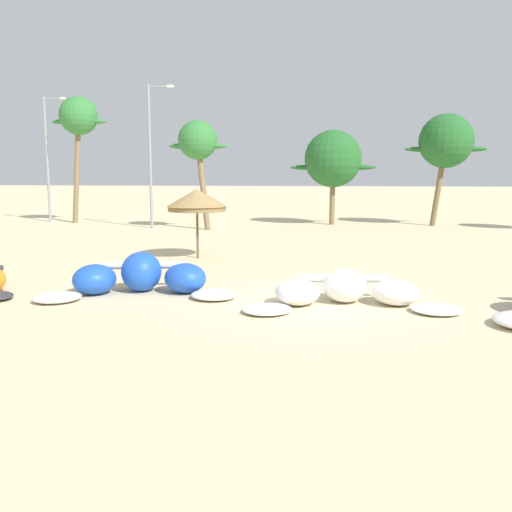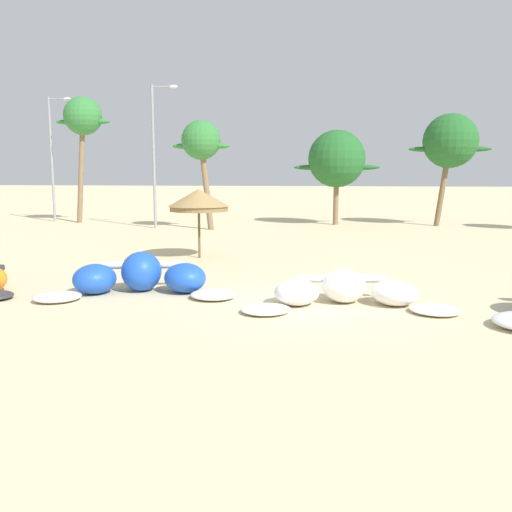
{
  "view_description": "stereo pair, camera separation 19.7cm",
  "coord_description": "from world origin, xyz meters",
  "px_view_note": "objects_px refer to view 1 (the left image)",
  "views": [
    {
      "loc": [
        0.27,
        -15.05,
        3.6
      ],
      "look_at": [
        -1.64,
        2.0,
        1.0
      ],
      "focal_mm": 38.92,
      "sensor_mm": 36.0,
      "label": 1
    },
    {
      "loc": [
        0.47,
        -15.03,
        3.6
      ],
      "look_at": [
        -1.64,
        2.0,
        1.0
      ],
      "focal_mm": 38.92,
      "sensor_mm": 36.0,
      "label": 2
    }
  ],
  "objects_px": {
    "lamppost_west": "(49,153)",
    "lamppost_west_center": "(152,149)",
    "beach_umbrella_near_van": "(197,200)",
    "palm_center_left": "(446,142)",
    "palm_leftmost": "(78,119)",
    "palm_left_of_gap": "(333,159)",
    "kite_left": "(140,278)",
    "palm_left": "(198,142)",
    "kite_left_of_center": "(346,292)"
  },
  "relations": [
    {
      "from": "kite_left_of_center",
      "to": "palm_left",
      "type": "height_order",
      "value": "palm_left"
    },
    {
      "from": "kite_left_of_center",
      "to": "beach_umbrella_near_van",
      "type": "xyz_separation_m",
      "value": [
        -5.84,
        7.74,
        2.09
      ]
    },
    {
      "from": "palm_left_of_gap",
      "to": "lamppost_west",
      "type": "bearing_deg",
      "value": -180.0
    },
    {
      "from": "kite_left",
      "to": "palm_leftmost",
      "type": "distance_m",
      "value": 25.93
    },
    {
      "from": "kite_left_of_center",
      "to": "palm_left",
      "type": "relative_size",
      "value": 0.88
    },
    {
      "from": "palm_left",
      "to": "palm_left_of_gap",
      "type": "height_order",
      "value": "palm_left"
    },
    {
      "from": "palm_left_of_gap",
      "to": "kite_left_of_center",
      "type": "bearing_deg",
      "value": -90.37
    },
    {
      "from": "lamppost_west",
      "to": "palm_leftmost",
      "type": "bearing_deg",
      "value": -14.06
    },
    {
      "from": "palm_left",
      "to": "palm_center_left",
      "type": "height_order",
      "value": "palm_center_left"
    },
    {
      "from": "kite_left_of_center",
      "to": "palm_leftmost",
      "type": "relative_size",
      "value": 0.68
    },
    {
      "from": "palm_leftmost",
      "to": "palm_left_of_gap",
      "type": "height_order",
      "value": "palm_leftmost"
    },
    {
      "from": "palm_left_of_gap",
      "to": "lamppost_west",
      "type": "height_order",
      "value": "lamppost_west"
    },
    {
      "from": "palm_leftmost",
      "to": "lamppost_west",
      "type": "bearing_deg",
      "value": 165.94
    },
    {
      "from": "kite_left_of_center",
      "to": "beach_umbrella_near_van",
      "type": "height_order",
      "value": "beach_umbrella_near_van"
    },
    {
      "from": "beach_umbrella_near_van",
      "to": "palm_left",
      "type": "distance_m",
      "value": 12.23
    },
    {
      "from": "beach_umbrella_near_van",
      "to": "lamppost_west",
      "type": "height_order",
      "value": "lamppost_west"
    },
    {
      "from": "beach_umbrella_near_van",
      "to": "palm_leftmost",
      "type": "bearing_deg",
      "value": 127.51
    },
    {
      "from": "palm_leftmost",
      "to": "lamppost_west",
      "type": "height_order",
      "value": "lamppost_west"
    },
    {
      "from": "beach_umbrella_near_van",
      "to": "palm_center_left",
      "type": "distance_m",
      "value": 21.04
    },
    {
      "from": "palm_left",
      "to": "palm_center_left",
      "type": "bearing_deg",
      "value": 15.16
    },
    {
      "from": "kite_left",
      "to": "kite_left_of_center",
      "type": "xyz_separation_m",
      "value": [
        6.06,
        -0.75,
        -0.1
      ]
    },
    {
      "from": "palm_left_of_gap",
      "to": "lamppost_west_center",
      "type": "height_order",
      "value": "lamppost_west_center"
    },
    {
      "from": "beach_umbrella_near_van",
      "to": "palm_left_of_gap",
      "type": "height_order",
      "value": "palm_left_of_gap"
    },
    {
      "from": "lamppost_west_center",
      "to": "lamppost_west",
      "type": "bearing_deg",
      "value": 156.58
    },
    {
      "from": "palm_left",
      "to": "palm_left_of_gap",
      "type": "bearing_deg",
      "value": 27.0
    },
    {
      "from": "kite_left_of_center",
      "to": "palm_center_left",
      "type": "bearing_deg",
      "value": 72.25
    },
    {
      "from": "kite_left",
      "to": "palm_left_of_gap",
      "type": "height_order",
      "value": "palm_left_of_gap"
    },
    {
      "from": "beach_umbrella_near_van",
      "to": "lamppost_west",
      "type": "distance_m",
      "value": 21.58
    },
    {
      "from": "palm_leftmost",
      "to": "palm_left_of_gap",
      "type": "xyz_separation_m",
      "value": [
        17.69,
        0.67,
        -2.83
      ]
    },
    {
      "from": "beach_umbrella_near_van",
      "to": "palm_left_of_gap",
      "type": "bearing_deg",
      "value": 69.36
    },
    {
      "from": "palm_left_of_gap",
      "to": "kite_left",
      "type": "bearing_deg",
      "value": -105.19
    },
    {
      "from": "kite_left_of_center",
      "to": "palm_leftmost",
      "type": "bearing_deg",
      "value": 127.34
    },
    {
      "from": "palm_leftmost",
      "to": "lamppost_west",
      "type": "relative_size",
      "value": 0.99
    },
    {
      "from": "kite_left",
      "to": "palm_center_left",
      "type": "height_order",
      "value": "palm_center_left"
    },
    {
      "from": "beach_umbrella_near_van",
      "to": "palm_center_left",
      "type": "relative_size",
      "value": 0.39
    },
    {
      "from": "palm_leftmost",
      "to": "palm_left_of_gap",
      "type": "relative_size",
      "value": 1.37
    },
    {
      "from": "palm_left_of_gap",
      "to": "lamppost_west",
      "type": "relative_size",
      "value": 0.72
    },
    {
      "from": "kite_left_of_center",
      "to": "palm_left",
      "type": "xyz_separation_m",
      "value": [
        -8.29,
        19.35,
        5.06
      ]
    },
    {
      "from": "lamppost_west",
      "to": "kite_left",
      "type": "bearing_deg",
      "value": -58.31
    },
    {
      "from": "palm_left",
      "to": "beach_umbrella_near_van",
      "type": "bearing_deg",
      "value": -78.1
    },
    {
      "from": "beach_umbrella_near_van",
      "to": "palm_leftmost",
      "type": "height_order",
      "value": "palm_leftmost"
    },
    {
      "from": "kite_left",
      "to": "beach_umbrella_near_van",
      "type": "distance_m",
      "value": 7.27
    },
    {
      "from": "kite_left_of_center",
      "to": "beach_umbrella_near_van",
      "type": "bearing_deg",
      "value": 127.01
    },
    {
      "from": "kite_left",
      "to": "palm_left",
      "type": "height_order",
      "value": "palm_left"
    },
    {
      "from": "kite_left",
      "to": "lamppost_west",
      "type": "relative_size",
      "value": 0.67
    },
    {
      "from": "palm_leftmost",
      "to": "palm_left",
      "type": "height_order",
      "value": "palm_leftmost"
    },
    {
      "from": "kite_left_of_center",
      "to": "lamppost_west_center",
      "type": "xyz_separation_m",
      "value": [
        -11.36,
        19.82,
        4.69
      ]
    },
    {
      "from": "lamppost_west",
      "to": "lamppost_west_center",
      "type": "relative_size",
      "value": 0.99
    },
    {
      "from": "palm_leftmost",
      "to": "palm_left",
      "type": "xyz_separation_m",
      "value": [
        9.25,
        -3.63,
        -1.87
      ]
    },
    {
      "from": "palm_leftmost",
      "to": "palm_left_of_gap",
      "type": "distance_m",
      "value": 17.93
    }
  ]
}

